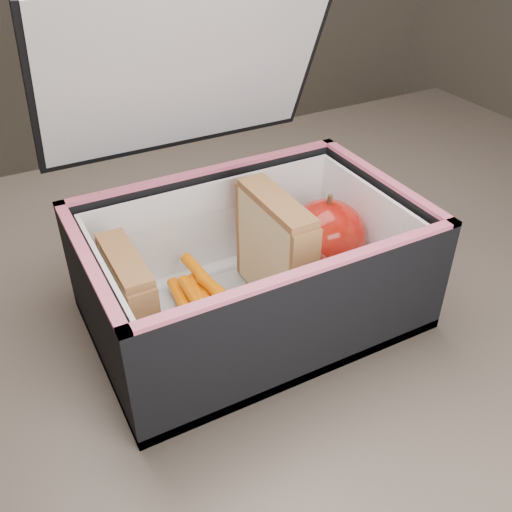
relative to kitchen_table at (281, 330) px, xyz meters
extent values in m
cube|color=brown|center=(0.00, 0.00, 0.08)|extent=(1.20, 0.80, 0.03)
cube|color=#382D26|center=(0.55, 0.35, -0.30)|extent=(0.05, 0.05, 0.72)
cube|color=black|center=(-0.07, 0.09, 0.30)|extent=(0.31, 0.09, 0.18)
cube|color=beige|center=(-0.20, -0.05, 0.15)|extent=(0.01, 0.09, 0.09)
cube|color=#D97081|center=(-0.19, -0.05, 0.15)|extent=(0.01, 0.08, 0.09)
cube|color=beige|center=(-0.18, -0.05, 0.15)|extent=(0.01, 0.09, 0.09)
cube|color=brown|center=(-0.19, -0.05, 0.20)|extent=(0.02, 0.09, 0.01)
cube|color=beige|center=(-0.05, -0.05, 0.16)|extent=(0.01, 0.10, 0.11)
cube|color=#D97081|center=(-0.04, -0.05, 0.16)|extent=(0.01, 0.10, 0.10)
cube|color=beige|center=(-0.03, -0.05, 0.16)|extent=(0.01, 0.10, 0.11)
cube|color=brown|center=(-0.04, -0.05, 0.22)|extent=(0.03, 0.10, 0.01)
cylinder|color=#FA7200|center=(-0.13, -0.04, 0.11)|extent=(0.03, 0.09, 0.01)
cylinder|color=#FA7200|center=(-0.12, -0.05, 0.13)|extent=(0.03, 0.09, 0.01)
cylinder|color=#FA7200|center=(-0.11, -0.03, 0.14)|extent=(0.02, 0.09, 0.01)
cylinder|color=#FA7200|center=(-0.11, -0.04, 0.11)|extent=(0.02, 0.09, 0.01)
cylinder|color=#FA7200|center=(-0.11, -0.05, 0.13)|extent=(0.03, 0.09, 0.01)
cylinder|color=#FA7200|center=(-0.10, -0.07, 0.14)|extent=(0.03, 0.09, 0.01)
cylinder|color=#FA7200|center=(-0.13, -0.04, 0.11)|extent=(0.02, 0.09, 0.01)
cylinder|color=#FA7200|center=(-0.12, -0.05, 0.13)|extent=(0.02, 0.09, 0.01)
cube|color=white|center=(0.03, -0.04, 0.11)|extent=(0.09, 0.09, 0.01)
ellipsoid|color=#910104|center=(0.03, -0.04, 0.15)|extent=(0.08, 0.08, 0.08)
cylinder|color=#4A321A|center=(0.03, -0.04, 0.19)|extent=(0.00, 0.01, 0.01)
camera|label=1|loc=(-0.27, -0.45, 0.48)|focal=40.00mm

